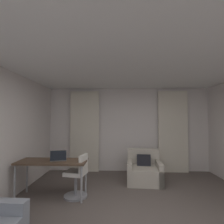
# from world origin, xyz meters

# --- Properties ---
(wall_window) EXTENTS (5.12, 0.06, 2.60)m
(wall_window) POSITION_xyz_m (0.00, 3.03, 1.30)
(wall_window) COLOR silver
(wall_window) RESTS_ON ground
(ceiling) EXTENTS (5.12, 6.12, 0.06)m
(ceiling) POSITION_xyz_m (0.00, 0.00, 2.63)
(ceiling) COLOR white
(ceiling) RESTS_ON wall_left
(curtain_left_panel) EXTENTS (0.90, 0.06, 2.50)m
(curtain_left_panel) POSITION_xyz_m (-1.38, 2.90, 1.25)
(curtain_left_panel) COLOR beige
(curtain_left_panel) RESTS_ON ground
(curtain_right_panel) EXTENTS (0.90, 0.06, 2.50)m
(curtain_right_panel) POSITION_xyz_m (1.38, 2.90, 1.25)
(curtain_right_panel) COLOR beige
(curtain_right_panel) RESTS_ON ground
(armchair) EXTENTS (0.93, 0.94, 0.80)m
(armchair) POSITION_xyz_m (0.35, 2.04, 0.26)
(armchair) COLOR #B2A899
(armchair) RESTS_ON ground
(desk) EXTENTS (1.42, 0.58, 0.75)m
(desk) POSITION_xyz_m (-1.71, 1.07, 0.69)
(desk) COLOR #4C3828
(desk) RESTS_ON ground
(desk_chair) EXTENTS (0.48, 0.48, 0.88)m
(desk_chair) POSITION_xyz_m (-1.18, 1.09, 0.39)
(desk_chair) COLOR gray
(desk_chair) RESTS_ON ground
(laptop) EXTENTS (0.37, 0.32, 0.22)m
(laptop) POSITION_xyz_m (-1.58, 1.08, 0.80)
(laptop) COLOR #ADADB2
(laptop) RESTS_ON desk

